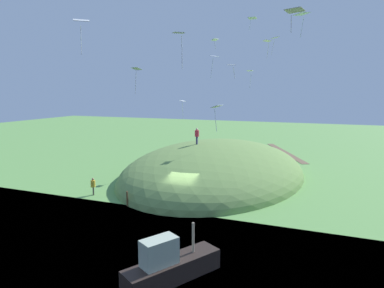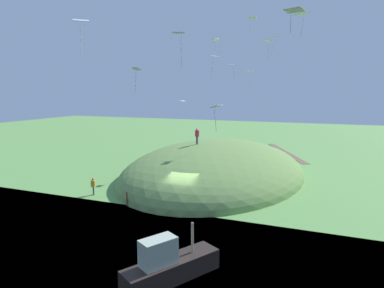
% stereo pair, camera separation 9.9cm
% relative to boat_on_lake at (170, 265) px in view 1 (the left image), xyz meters
% --- Properties ---
extents(ground_plane, '(160.00, 160.00, 0.00)m').
position_rel_boat_on_lake_xyz_m(ground_plane, '(11.13, 4.00, -0.81)').
color(ground_plane, '#61994B').
extents(grass_hill, '(28.08, 19.58, 7.30)m').
position_rel_boat_on_lake_xyz_m(grass_hill, '(21.83, 4.46, -0.81)').
color(grass_hill, '#698E48').
rests_on(grass_hill, ground_plane).
extents(dirt_path, '(15.95, 7.78, 0.04)m').
position_rel_boat_on_lake_xyz_m(dirt_path, '(38.77, -1.70, -0.79)').
color(dirt_path, brown).
rests_on(dirt_path, ground_plane).
extents(boat_on_lake, '(5.21, 3.82, 2.67)m').
position_rel_boat_on_lake_xyz_m(boat_on_lake, '(0.00, 0.00, 0.00)').
color(boat_on_lake, black).
rests_on(boat_on_lake, lake_water).
extents(person_near_shore, '(0.47, 0.47, 1.82)m').
position_rel_boat_on_lake_xyz_m(person_near_shore, '(20.42, 6.14, 3.90)').
color(person_near_shore, '#2C2C51').
rests_on(person_near_shore, grass_hill).
extents(person_on_hilltop, '(0.60, 0.60, 1.60)m').
position_rel_boat_on_lake_xyz_m(person_on_hilltop, '(10.21, 12.47, 0.19)').
color(person_on_hilltop, brown).
rests_on(person_on_hilltop, ground_plane).
extents(kite_0, '(0.79, 0.58, 2.20)m').
position_rel_boat_on_lake_xyz_m(kite_0, '(22.05, 8.53, 7.29)').
color(kite_0, white).
extents(kite_1, '(0.73, 0.82, 1.23)m').
position_rel_boat_on_lake_xyz_m(kite_1, '(14.18, 0.70, 10.74)').
color(kite_1, silver).
extents(kite_2, '(1.13, 1.16, 2.16)m').
position_rel_boat_on_lake_xyz_m(kite_2, '(3.44, 7.45, 12.79)').
color(kite_2, white).
extents(kite_3, '(0.60, 0.81, 1.16)m').
position_rel_boat_on_lake_xyz_m(kite_3, '(18.17, -0.15, 15.27)').
color(kite_3, white).
extents(kite_4, '(0.82, 0.83, 2.13)m').
position_rel_boat_on_lake_xyz_m(kite_4, '(4.78, 1.47, 11.80)').
color(kite_4, white).
extents(kite_5, '(0.50, 0.69, 1.94)m').
position_rel_boat_on_lake_xyz_m(kite_5, '(23.34, 0.98, 10.66)').
color(kite_5, white).
extents(kite_6, '(1.03, 0.91, 2.21)m').
position_rel_boat_on_lake_xyz_m(kite_6, '(17.75, 3.39, 11.82)').
color(kite_6, silver).
extents(kite_7, '(0.85, 1.00, 2.14)m').
position_rel_boat_on_lake_xyz_m(kite_7, '(9.76, 7.36, 10.24)').
color(kite_7, white).
extents(kite_8, '(0.94, 0.80, 1.13)m').
position_rel_boat_on_lake_xyz_m(kite_8, '(22.86, 4.92, 14.26)').
color(kite_8, white).
extents(kite_9, '(1.15, 1.06, 1.82)m').
position_rel_boat_on_lake_xyz_m(kite_9, '(21.98, -0.98, 13.66)').
color(kite_9, white).
extents(kite_10, '(1.45, 1.41, 1.87)m').
position_rel_boat_on_lake_xyz_m(kite_10, '(14.93, -4.75, 14.61)').
color(kite_10, white).
extents(kite_11, '(1.00, 0.77, 1.92)m').
position_rel_boat_on_lake_xyz_m(kite_11, '(9.17, 0.45, 7.42)').
color(kite_11, white).
extents(kite_12, '(1.05, 1.25, 1.32)m').
position_rel_boat_on_lake_xyz_m(kite_12, '(7.12, -4.84, 13.24)').
color(kite_12, white).
extents(kite_13, '(1.11, 0.98, 1.77)m').
position_rel_boat_on_lake_xyz_m(kite_13, '(20.34, -2.00, 13.69)').
color(kite_13, white).
extents(mooring_post, '(0.14, 0.14, 1.25)m').
position_rel_boat_on_lake_xyz_m(mooring_post, '(8.77, 7.97, -0.18)').
color(mooring_post, brown).
rests_on(mooring_post, ground_plane).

